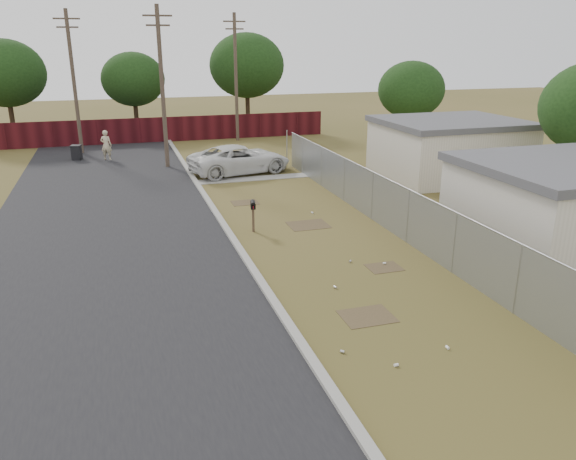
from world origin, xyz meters
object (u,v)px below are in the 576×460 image
object	(u,v)px
pedestrian	(106,145)
trash_bin	(77,152)
mailbox	(253,207)
pickup_truck	(240,159)

from	to	relation	value
pedestrian	trash_bin	distance (m)	1.97
mailbox	trash_bin	xyz separation A→B (m)	(-7.20, 16.88, -0.50)
trash_bin	pickup_truck	bearing A→B (deg)	-36.67
pedestrian	trash_bin	size ratio (longest dim) A/B	2.01
pickup_truck	pedestrian	distance (m)	9.37
pickup_truck	trash_bin	world-z (taller)	pickup_truck
pickup_truck	trash_bin	size ratio (longest dim) A/B	6.13
pickup_truck	pedestrian	xyz separation A→B (m)	(-7.13, 6.07, 0.14)
mailbox	trash_bin	world-z (taller)	mailbox
mailbox	pickup_truck	distance (m)	10.36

